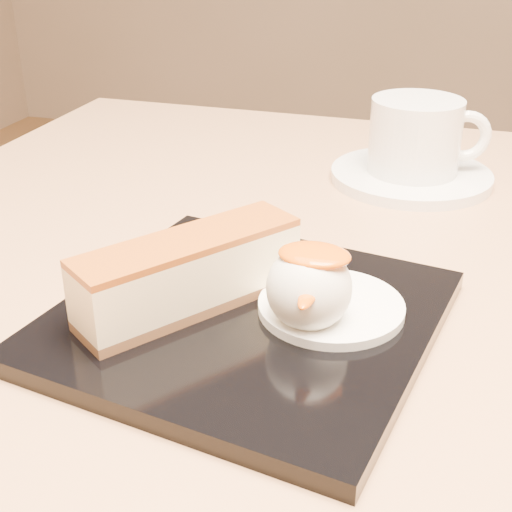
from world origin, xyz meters
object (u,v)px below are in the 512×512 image
(cheesecake, at_px, (189,273))
(saucer, at_px, (411,176))
(table, at_px, (321,443))
(ice_cream_scoop, at_px, (309,288))
(dessert_plate, at_px, (246,319))
(coffee_cup, at_px, (417,134))

(cheesecake, height_order, saucer, cheesecake)
(table, distance_m, saucer, 0.26)
(cheesecake, relative_size, ice_cream_scoop, 2.78)
(table, relative_size, dessert_plate, 3.64)
(table, bearing_deg, cheesecake, -128.64)
(table, relative_size, ice_cream_scoop, 15.86)
(dessert_plate, height_order, coffee_cup, coffee_cup)
(ice_cream_scoop, distance_m, saucer, 0.30)
(dessert_plate, xyz_separation_m, ice_cream_scoop, (0.04, -0.01, 0.03))
(saucer, bearing_deg, dessert_plate, -103.44)
(dessert_plate, bearing_deg, table, 66.82)
(table, xyz_separation_m, ice_cream_scoop, (0.00, -0.09, 0.19))
(cheesecake, distance_m, ice_cream_scoop, 0.08)
(dessert_plate, height_order, cheesecake, cheesecake)
(dessert_plate, relative_size, coffee_cup, 1.99)
(dessert_plate, xyz_separation_m, saucer, (0.07, 0.29, -0.00))
(dessert_plate, distance_m, coffee_cup, 0.30)
(dessert_plate, height_order, ice_cream_scoop, ice_cream_scoop)
(saucer, bearing_deg, table, -99.23)
(dessert_plate, xyz_separation_m, cheesecake, (-0.03, -0.01, 0.03))
(dessert_plate, bearing_deg, ice_cream_scoop, -7.13)
(saucer, bearing_deg, coffee_cup, 15.85)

